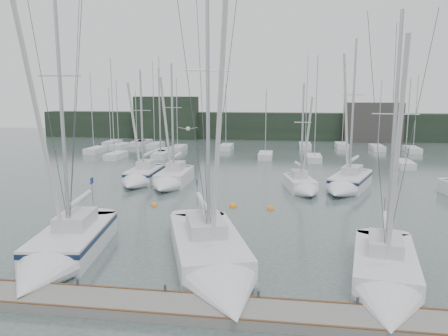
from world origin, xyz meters
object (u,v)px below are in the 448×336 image
object	(u,v)px
sailboat_near_left	(60,253)
buoy_a	(233,207)
sailboat_near_right	(386,282)
sailboat_near_center	(215,266)
sailboat_mid_a	(140,177)
buoy_b	(271,209)
sailboat_mid_c	(303,187)
sailboat_mid_d	(346,184)
buoy_c	(154,206)
sailboat_mid_b	(170,181)

from	to	relation	value
sailboat_near_left	buoy_a	world-z (taller)	sailboat_near_left
sailboat_near_right	sailboat_near_center	bearing A→B (deg)	-174.83
sailboat_mid_a	buoy_b	bearing A→B (deg)	-31.36
sailboat_mid_c	buoy_b	bearing A→B (deg)	-126.14
sailboat_near_left	sailboat_mid_d	xyz separation A→B (m)	(16.82, 19.61, -0.00)
buoy_a	buoy_b	size ratio (longest dim) A/B	1.06
buoy_b	buoy_c	xyz separation A→B (m)	(-9.13, -0.32, 0.00)
buoy_a	buoy_c	bearing A→B (deg)	-173.90
sailboat_near_left	buoy_c	distance (m)	12.28
sailboat_near_left	buoy_a	size ratio (longest dim) A/B	26.22
sailboat_near_center	sailboat_mid_c	world-z (taller)	sailboat_near_center
buoy_a	buoy_c	size ratio (longest dim) A/B	1.14
sailboat_mid_c	buoy_a	world-z (taller)	sailboat_mid_c
buoy_b	buoy_c	distance (m)	9.14
sailboat_near_center	buoy_c	bearing A→B (deg)	100.36
sailboat_near_right	buoy_c	distance (m)	19.82
sailboat_near_right	sailboat_mid_a	world-z (taller)	sailboat_near_right
sailboat_mid_c	sailboat_near_right	bearing A→B (deg)	-93.53
sailboat_mid_c	buoy_a	bearing A→B (deg)	-147.34
sailboat_near_left	buoy_b	bearing A→B (deg)	42.36
sailboat_mid_b	sailboat_mid_c	xyz separation A→B (m)	(12.31, -0.72, -0.08)
buoy_c	buoy_a	bearing A→B (deg)	6.10
sailboat_mid_c	sailboat_mid_d	distance (m)	4.04
buoy_a	buoy_c	xyz separation A→B (m)	(-6.17, -0.66, 0.00)
sailboat_near_left	sailboat_mid_a	bearing A→B (deg)	89.41
sailboat_near_left	buoy_b	xyz separation A→B (m)	(10.35, 12.51, -0.65)
sailboat_near_center	sailboat_near_right	distance (m)	7.82
sailboat_near_left	sailboat_mid_c	xyz separation A→B (m)	(12.96, 18.44, -0.12)
sailboat_near_center	buoy_a	xyz separation A→B (m)	(-0.81, 13.25, -0.60)
sailboat_near_center	sailboat_mid_b	distance (m)	20.95
buoy_a	sailboat_near_left	bearing A→B (deg)	-119.86
sailboat_mid_c	sailboat_mid_a	bearing A→B (deg)	161.66
sailboat_near_left	sailboat_mid_b	bearing A→B (deg)	80.01
sailboat_near_right	buoy_b	bearing A→B (deg)	122.30
sailboat_mid_c	buoy_c	world-z (taller)	sailboat_mid_c
buoy_a	buoy_b	bearing A→B (deg)	-6.62
sailboat_near_right	sailboat_mid_b	size ratio (longest dim) A/B	1.08
sailboat_near_center	sailboat_mid_c	size ratio (longest dim) A/B	1.64
buoy_a	sailboat_mid_c	bearing A→B (deg)	45.05
sailboat_mid_a	buoy_b	distance (m)	15.03
sailboat_near_left	sailboat_mid_a	xyz separation A→B (m)	(-2.63, 20.07, -0.02)
sailboat_mid_c	sailboat_near_left	bearing A→B (deg)	-137.48
sailboat_near_left	sailboat_mid_c	world-z (taller)	sailboat_near_left
sailboat_mid_d	sailboat_near_center	bearing A→B (deg)	-93.11
sailboat_near_center	sailboat_mid_a	xyz separation A→B (m)	(-10.82, 20.46, 0.03)
sailboat_near_center	sailboat_near_right	size ratio (longest dim) A/B	1.26
sailboat_near_center	sailboat_near_right	xyz separation A→B (m)	(7.79, -0.61, -0.07)
sailboat_mid_c	sailboat_mid_d	world-z (taller)	sailboat_mid_d
buoy_b	buoy_c	size ratio (longest dim) A/B	1.08
sailboat_mid_b	sailboat_near_left	bearing A→B (deg)	-92.37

